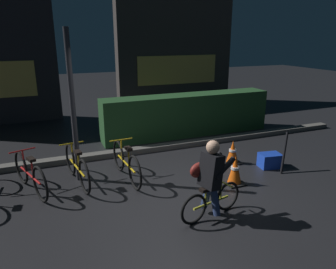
{
  "coord_description": "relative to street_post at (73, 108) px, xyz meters",
  "views": [
    {
      "loc": [
        -1.97,
        -4.73,
        2.69
      ],
      "look_at": [
        0.2,
        0.6,
        0.9
      ],
      "focal_mm": 34.14,
      "sensor_mm": 36.0,
      "label": 1
    }
  ],
  "objects": [
    {
      "name": "ground_plane",
      "position": [
        1.43,
        -1.2,
        -1.42
      ],
      "size": [
        40.0,
        40.0,
        0.0
      ],
      "primitive_type": "plane",
      "color": "black"
    },
    {
      "name": "sidewalk_curb",
      "position": [
        1.43,
        1.0,
        -1.36
      ],
      "size": [
        12.0,
        0.24,
        0.12
      ],
      "primitive_type": "cube",
      "color": "#56544F",
      "rests_on": "ground"
    },
    {
      "name": "hedge_row",
      "position": [
        3.23,
        1.9,
        -0.85
      ],
      "size": [
        4.8,
        0.7,
        1.14
      ],
      "primitive_type": "cube",
      "color": "#214723",
      "rests_on": "ground"
    },
    {
      "name": "storefront_right",
      "position": [
        4.63,
        6.0,
        0.8
      ],
      "size": [
        4.73,
        0.54,
        4.46
      ],
      "color": "#383330",
      "rests_on": "ground"
    },
    {
      "name": "street_post",
      "position": [
        0.0,
        0.0,
        0.0
      ],
      "size": [
        0.1,
        0.1,
        2.84
      ],
      "primitive_type": "cylinder",
      "color": "#2D2D33",
      "rests_on": "ground"
    },
    {
      "name": "parked_bike_left_mid",
      "position": [
        -0.85,
        -0.2,
        -1.09
      ],
      "size": [
        0.59,
        1.5,
        0.73
      ],
      "rotation": [
        0.0,
        0.0,
        1.91
      ],
      "color": "black",
      "rests_on": "ground"
    },
    {
      "name": "parked_bike_center_left",
      "position": [
        -0.04,
        -0.16,
        -1.08
      ],
      "size": [
        0.46,
        1.58,
        0.73
      ],
      "rotation": [
        0.0,
        0.0,
        1.72
      ],
      "color": "black",
      "rests_on": "ground"
    },
    {
      "name": "parked_bike_center_right",
      "position": [
        0.87,
        -0.33,
        -1.08
      ],
      "size": [
        0.46,
        1.61,
        0.74
      ],
      "rotation": [
        0.0,
        0.0,
        1.64
      ],
      "color": "black",
      "rests_on": "ground"
    },
    {
      "name": "traffic_cone_near",
      "position": [
        2.7,
        -1.3,
        -1.15
      ],
      "size": [
        0.36,
        0.36,
        0.56
      ],
      "color": "black",
      "rests_on": "ground"
    },
    {
      "name": "traffic_cone_far",
      "position": [
        3.24,
        -0.4,
        -1.17
      ],
      "size": [
        0.36,
        0.36,
        0.51
      ],
      "color": "black",
      "rests_on": "ground"
    },
    {
      "name": "blue_crate",
      "position": [
        3.85,
        -0.9,
        -1.27
      ],
      "size": [
        0.49,
        0.39,
        0.3
      ],
      "primitive_type": "cube",
      "rotation": [
        0.0,
        0.0,
        -0.16
      ],
      "color": "#193DB7",
      "rests_on": "ground"
    },
    {
      "name": "cyclist",
      "position": [
        1.69,
        -2.12,
        -0.79
      ],
      "size": [
        1.17,
        0.5,
        1.25
      ],
      "rotation": [
        0.0,
        0.0,
        0.23
      ],
      "color": "black",
      "rests_on": "ground"
    },
    {
      "name": "closed_umbrella",
      "position": [
        3.98,
        -1.15,
        -1.02
      ],
      "size": [
        0.33,
        0.3,
        0.8
      ],
      "primitive_type": "cylinder",
      "rotation": [
        0.0,
        0.42,
        0.72
      ],
      "color": "black",
      "rests_on": "ground"
    }
  ]
}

